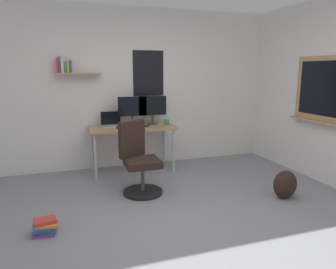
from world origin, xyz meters
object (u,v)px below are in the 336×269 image
laptop (111,123)px  monitor_primary (132,109)px  monitor_secondary (153,108)px  coffee_mug (167,122)px  desk (132,131)px  keyboard (129,127)px  office_chair (139,163)px  backpack (285,184)px  computer_mouse (146,126)px  book_stack_on_floor (45,227)px

laptop → monitor_primary: monitor_primary is taller
monitor_secondary → coffee_mug: size_ratio=5.04×
laptop → coffee_mug: bearing=-11.6°
desk → monitor_primary: bearing=71.8°
monitor_primary → keyboard: (-0.10, -0.18, -0.26)m
office_chair → backpack: 1.89m
coffee_mug → backpack: 2.05m
monitor_secondary → office_chair: bearing=-115.1°
desk → computer_mouse: size_ratio=12.88×
laptop → coffee_mug: (0.87, -0.18, -0.01)m
monitor_primary → monitor_secondary: (0.33, 0.00, 0.00)m
monitor_primary → backpack: (1.56, -1.81, -0.82)m
desk → office_chair: bearing=-97.0°
office_chair → monitor_primary: bearing=81.9°
keyboard → book_stack_on_floor: size_ratio=1.46×
laptop → book_stack_on_floor: laptop is taller
laptop → keyboard: 0.33m
monitor_primary → monitor_secondary: 0.33m
laptop → keyboard: (0.23, -0.23, -0.04)m
desk → book_stack_on_floor: (-1.26, -1.70, -0.57)m
keyboard → monitor_primary: bearing=60.9°
laptop → monitor_secondary: 0.71m
laptop → book_stack_on_floor: 2.20m
desk → book_stack_on_floor: desk is taller
desk → coffee_mug: coffee_mug is taller
computer_mouse → backpack: size_ratio=0.29×
coffee_mug → monitor_secondary: bearing=147.1°
laptop → backpack: size_ratio=0.86×
desk → monitor_primary: (0.03, 0.10, 0.35)m
coffee_mug → desk: bearing=177.1°
desk → keyboard: bearing=-130.4°
book_stack_on_floor → keyboard: bearing=53.5°
laptop → monitor_secondary: (0.67, -0.05, 0.22)m
laptop → computer_mouse: laptop is taller
desk → office_chair: office_chair is taller
office_chair → monitor_secondary: bearing=64.9°
monitor_primary → desk: bearing=-108.2°
office_chair → monitor_primary: monitor_primary is taller
office_chair → keyboard: bearing=86.9°
office_chair → monitor_secondary: size_ratio=2.05×
desk → monitor_primary: size_ratio=2.89×
desk → computer_mouse: (0.21, -0.08, 0.09)m
keyboard → backpack: bearing=-44.5°
office_chair → monitor_secondary: 1.28m
desk → computer_mouse: bearing=-20.3°
monitor_primary → computer_mouse: (0.18, -0.18, -0.25)m
office_chair → book_stack_on_floor: bearing=-146.3°
coffee_mug → book_stack_on_floor: (-1.83, -1.67, -0.70)m
monitor_secondary → keyboard: 0.54m
monitor_primary → keyboard: bearing=-119.1°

